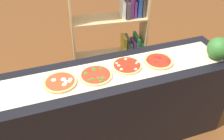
# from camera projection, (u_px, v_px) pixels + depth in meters

# --- Properties ---
(ground_plane) EXTENTS (12.00, 12.00, 0.00)m
(ground_plane) POSITION_uv_depth(u_px,v_px,m) (112.00, 137.00, 2.87)
(ground_plane) COLOR brown
(counter) EXTENTS (2.43, 0.62, 0.95)m
(counter) POSITION_uv_depth(u_px,v_px,m) (112.00, 108.00, 2.58)
(counter) COLOR black
(counter) RESTS_ON ground_plane
(parchment_paper) EXTENTS (2.23, 0.39, 0.00)m
(parchment_paper) POSITION_uv_depth(u_px,v_px,m) (112.00, 72.00, 2.30)
(parchment_paper) COLOR beige
(parchment_paper) RESTS_ON counter
(pizza_mozzarella_0) EXTENTS (0.29, 0.29, 0.03)m
(pizza_mozzarella_0) POSITION_uv_depth(u_px,v_px,m) (60.00, 82.00, 2.16)
(pizza_mozzarella_0) COLOR tan
(pizza_mozzarella_0) RESTS_ON parchment_paper
(pizza_spinach_1) EXTENTS (0.30, 0.30, 0.03)m
(pizza_spinach_1) POSITION_uv_depth(u_px,v_px,m) (96.00, 75.00, 2.24)
(pizza_spinach_1) COLOR #DBB26B
(pizza_spinach_1) RESTS_ON parchment_paper
(pizza_mushroom_2) EXTENTS (0.28, 0.28, 0.03)m
(pizza_mushroom_2) POSITION_uv_depth(u_px,v_px,m) (127.00, 66.00, 2.35)
(pizza_mushroom_2) COLOR #DBB26B
(pizza_mushroom_2) RESTS_ON parchment_paper
(pizza_pepperoni_3) EXTENTS (0.29, 0.29, 0.02)m
(pizza_pepperoni_3) POSITION_uv_depth(u_px,v_px,m) (158.00, 61.00, 2.42)
(pizza_pepperoni_3) COLOR tan
(pizza_pepperoni_3) RESTS_ON parchment_paper
(watermelon) EXTENTS (0.22, 0.22, 0.22)m
(watermelon) POSITION_uv_depth(u_px,v_px,m) (219.00, 48.00, 2.42)
(watermelon) COLOR #2D6628
(watermelon) RESTS_ON counter
(bookshelf) EXTENTS (0.95, 0.41, 1.60)m
(bookshelf) POSITION_uv_depth(u_px,v_px,m) (118.00, 39.00, 3.16)
(bookshelf) COLOR tan
(bookshelf) RESTS_ON ground_plane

